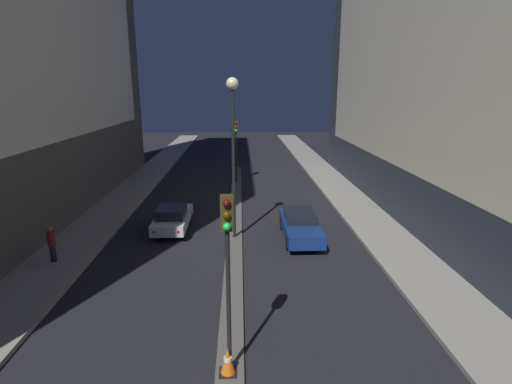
# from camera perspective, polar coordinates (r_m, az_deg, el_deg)

# --- Properties ---
(building_right) EXTENTS (6.01, 34.87, 19.29)m
(building_right) POSITION_cam_1_polar(r_m,az_deg,el_deg) (25.62, 26.92, 17.69)
(building_right) COLOR #2D333D
(building_right) RESTS_ON ground
(median_strip) EXTENTS (0.79, 32.16, 0.11)m
(median_strip) POSITION_cam_1_polar(r_m,az_deg,el_deg) (23.47, -3.00, -4.18)
(median_strip) COLOR #56544F
(median_strip) RESTS_ON ground
(traffic_light_near) EXTENTS (0.32, 0.42, 4.97)m
(traffic_light_near) POSITION_cam_1_polar(r_m,az_deg,el_deg) (10.18, -4.10, -7.84)
(traffic_light_near) COLOR black
(traffic_light_near) RESTS_ON median_strip
(traffic_light_mid) EXTENTS (0.32, 0.42, 4.97)m
(traffic_light_mid) POSITION_cam_1_polar(r_m,az_deg,el_deg) (32.34, -2.89, 7.73)
(traffic_light_mid) COLOR black
(traffic_light_mid) RESTS_ON median_strip
(street_lamp) EXTENTS (0.59, 0.59, 8.01)m
(street_lamp) POSITION_cam_1_polar(r_m,az_deg,el_deg) (19.63, -3.32, 9.61)
(street_lamp) COLOR black
(street_lamp) RESTS_ON median_strip
(traffic_cone_far) EXTENTS (0.48, 0.48, 0.78)m
(traffic_cone_far) POSITION_cam_1_polar(r_m,az_deg,el_deg) (11.71, -4.06, -22.90)
(traffic_cone_far) COLOR black
(traffic_cone_far) RESTS_ON median_strip
(car_left_lane) EXTENTS (1.72, 4.19, 1.39)m
(car_left_lane) POSITION_cam_1_polar(r_m,az_deg,el_deg) (22.41, -11.84, -3.63)
(car_left_lane) COLOR silver
(car_left_lane) RESTS_ON ground
(car_right_lane) EXTENTS (1.76, 4.72, 1.40)m
(car_right_lane) POSITION_cam_1_polar(r_m,az_deg,el_deg) (20.87, 6.34, -4.73)
(car_right_lane) COLOR navy
(car_right_lane) RESTS_ON ground
(pedestrian_on_left_sidewalk) EXTENTS (0.34, 0.34, 1.61)m
(pedestrian_on_left_sidewalk) POSITION_cam_1_polar(r_m,az_deg,el_deg) (19.76, -27.15, -6.55)
(pedestrian_on_left_sidewalk) COLOR black
(pedestrian_on_left_sidewalk) RESTS_ON sidewalk_left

